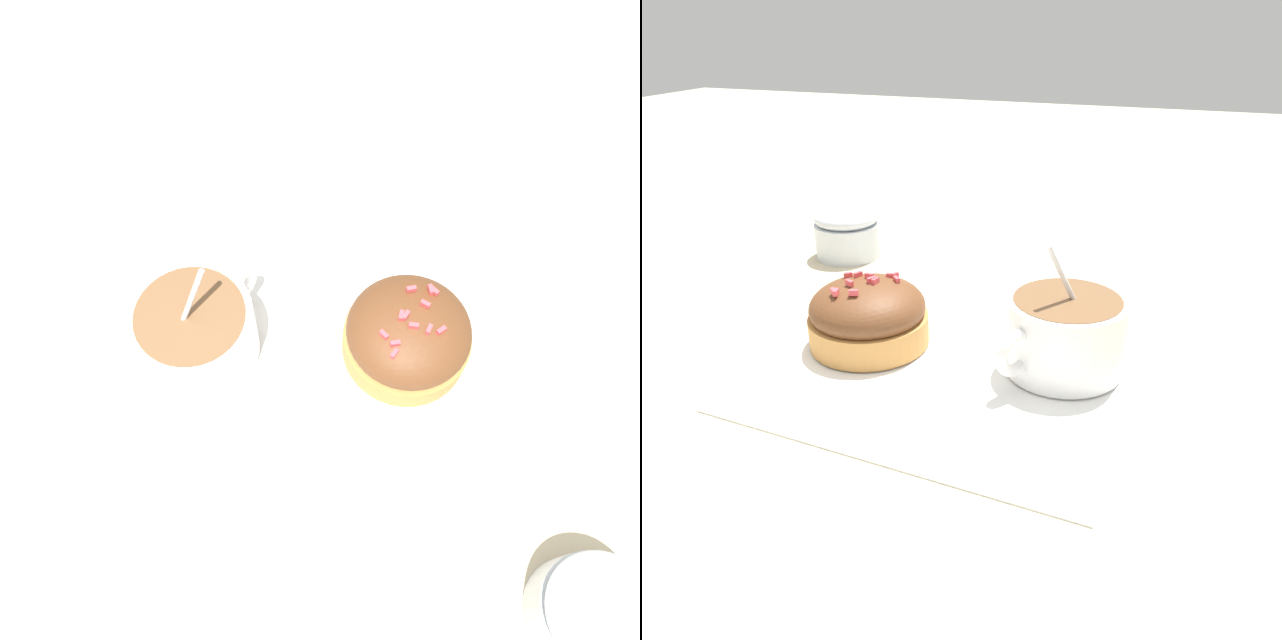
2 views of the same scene
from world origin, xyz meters
The scene contains 5 objects.
ground_plane centered at (0.00, 0.00, 0.00)m, with size 3.00×3.00×0.00m, color #C6B793.
paper_napkin centered at (0.00, 0.00, 0.00)m, with size 0.29×0.29×0.00m.
coffee_cup centered at (0.08, 0.01, 0.03)m, with size 0.09×0.10×0.10m.
frosted_pastry centered at (-0.08, 0.00, 0.03)m, with size 0.10×0.10×0.06m.
sugar_bowl centered at (-0.19, 0.18, 0.03)m, with size 0.07×0.07×0.06m.
Camera 1 is at (-0.03, 0.20, 0.45)m, focal length 35.00 mm.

